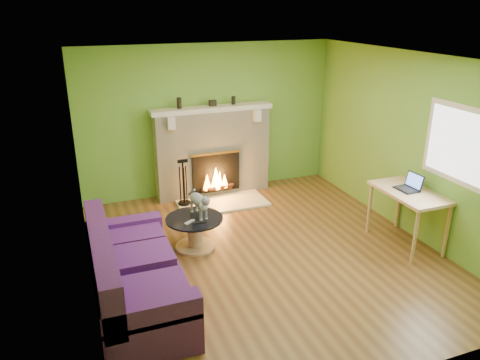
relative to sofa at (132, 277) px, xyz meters
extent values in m
plane|color=brown|center=(1.86, 0.56, -0.36)|extent=(5.00, 5.00, 0.00)
plane|color=white|center=(1.86, 0.56, 2.24)|extent=(5.00, 5.00, 0.00)
plane|color=#619530|center=(1.86, 3.06, 0.94)|extent=(5.00, 0.00, 5.00)
plane|color=#619530|center=(1.86, -1.94, 0.94)|extent=(5.00, 0.00, 5.00)
plane|color=#619530|center=(-0.39, 0.56, 0.94)|extent=(0.00, 5.00, 5.00)
plane|color=#619530|center=(4.11, 0.56, 0.94)|extent=(0.00, 5.00, 5.00)
plane|color=silver|center=(4.10, -0.34, 1.19)|extent=(0.00, 1.20, 1.20)
plane|color=white|center=(4.09, -0.34, 1.19)|extent=(0.00, 1.06, 1.06)
cube|color=beige|center=(1.86, 2.88, 0.39)|extent=(2.00, 0.35, 1.50)
cube|color=black|center=(1.86, 2.69, 0.08)|extent=(0.85, 0.03, 0.68)
cube|color=gold|center=(1.86, 2.68, 0.44)|extent=(0.91, 0.02, 0.04)
cylinder|color=black|center=(1.86, 2.66, -0.20)|extent=(0.55, 0.07, 0.07)
cube|color=beige|center=(1.86, 2.85, 1.18)|extent=(2.10, 0.28, 0.08)
cube|color=beige|center=(1.11, 2.67, 1.04)|extent=(0.12, 0.10, 0.20)
cube|color=beige|center=(2.61, 2.67, 1.04)|extent=(0.12, 0.10, 0.20)
cube|color=beige|center=(1.86, 2.36, -0.34)|extent=(1.50, 0.75, 0.03)
cube|color=beige|center=(1.86, 2.85, 1.18)|extent=(2.10, 0.28, 0.08)
cube|color=#45185D|center=(0.06, -0.01, -0.13)|extent=(0.93, 2.07, 0.47)
cube|color=#45185D|center=(-0.29, -0.01, 0.28)|extent=(0.21, 2.07, 0.58)
cube|color=#45185D|center=(0.06, -0.94, 0.17)|extent=(0.93, 0.21, 0.23)
cube|color=#45185D|center=(0.06, 0.92, 0.17)|extent=(0.93, 0.21, 0.23)
cube|color=#45185D|center=(0.11, -0.59, 0.17)|extent=(0.74, 0.55, 0.13)
cube|color=#45185D|center=(0.11, 0.10, 0.17)|extent=(0.74, 0.55, 0.13)
cube|color=#45185D|center=(0.11, 0.68, 0.17)|extent=(0.74, 0.55, 0.13)
cylinder|color=tan|center=(1.01, 1.05, -0.34)|extent=(0.56, 0.56, 0.03)
cylinder|color=tan|center=(1.01, 1.05, -0.14)|extent=(0.20, 0.20, 0.39)
cylinder|color=black|center=(1.01, 1.05, 0.08)|extent=(0.79, 0.79, 0.02)
cube|color=tan|center=(3.81, 0.10, 0.43)|extent=(0.63, 1.09, 0.04)
cylinder|color=tan|center=(3.54, -0.39, 0.02)|extent=(0.05, 0.05, 0.76)
cylinder|color=tan|center=(4.07, -0.39, 0.02)|extent=(0.05, 0.05, 0.76)
cylinder|color=tan|center=(3.54, 0.59, 0.02)|extent=(0.05, 0.05, 0.76)
cylinder|color=tan|center=(4.07, 0.59, 0.02)|extent=(0.05, 0.05, 0.76)
cube|color=#969598|center=(0.91, 0.93, 0.10)|extent=(0.17, 0.13, 0.02)
cube|color=black|center=(1.03, 0.87, 0.10)|extent=(0.16, 0.05, 0.02)
cylinder|color=black|center=(1.30, 2.88, 1.31)|extent=(0.08, 0.08, 0.18)
cylinder|color=black|center=(2.25, 2.88, 1.29)|extent=(0.07, 0.07, 0.14)
cube|color=black|center=(1.88, 2.88, 1.27)|extent=(0.12, 0.08, 0.10)
camera|label=1|loc=(-0.46, -4.60, 2.85)|focal=35.00mm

